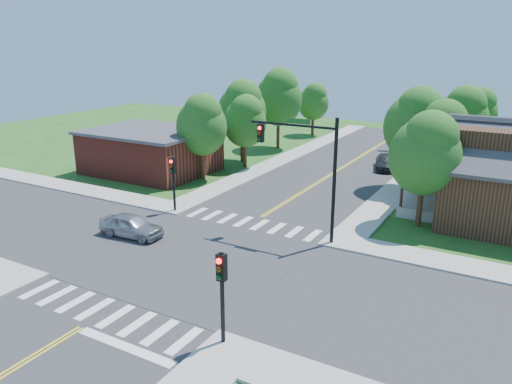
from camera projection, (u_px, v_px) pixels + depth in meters
The scene contains 25 objects.
ground at pixel (193, 260), 26.32m from camera, with size 100.00×100.00×0.00m, color #235119.
road_ns at pixel (193, 259), 26.31m from camera, with size 10.00×90.00×0.04m, color #2D2D30.
road_ew at pixel (193, 259), 26.31m from camera, with size 90.00×10.00×0.04m, color #2D2D30.
intersection_patch at pixel (193, 260), 26.32m from camera, with size 10.20×10.20×0.06m, color #2D2D30.
sidewalk_nw at pixel (157, 162), 46.92m from camera, with size 40.00×40.00×0.14m.
crosswalk_north at pixel (251, 223), 31.46m from camera, with size 8.85×2.00×0.01m.
crosswalk_south at pixel (105, 312), 21.15m from camera, with size 8.85×2.00×0.01m.
centerline at pixel (193, 259), 26.30m from camera, with size 0.30×90.00×0.01m.
stop_bar at pixel (126, 348), 18.82m from camera, with size 4.60×0.45×0.09m, color white.
signal_mast_ne at pixel (306, 158), 27.70m from camera, with size 5.30×0.42×7.20m.
signal_pole_se at pixel (222, 282), 18.22m from camera, with size 0.34×0.42×3.80m.
signal_pole_nw at pixel (173, 174), 32.82m from camera, with size 0.34×0.42×3.80m.
building_nw at pixel (151, 150), 43.45m from camera, with size 10.40×8.40×3.73m.
tree_e_a at pixel (426, 152), 29.63m from camera, with size 4.28×4.06×7.27m.
tree_e_b at pixel (440, 134), 35.34m from camera, with size 4.26×4.05×7.25m.
tree_e_c at pixel (462, 116), 42.01m from camera, with size 4.47×4.24×7.59m.
tree_e_d at pixel (478, 110), 49.60m from camera, with size 3.95×3.76×6.72m.
tree_w_a at pixel (202, 123), 40.15m from camera, with size 4.20×3.99×7.14m.
tree_w_b at pixel (242, 108), 46.02m from camera, with size 4.56×4.33×7.75m.
tree_w_c at pixel (279, 96), 51.84m from camera, with size 4.98×4.73×8.46m.
tree_w_d at pixel (314, 101), 59.66m from camera, with size 3.72×3.54×6.33m.
tree_house at pixel (416, 123), 37.19m from camera, with size 4.68×4.45×7.96m.
tree_bldg at pixel (245, 120), 44.07m from camera, with size 3.90×3.70×6.63m.
car_silver at pixel (131, 226), 29.21m from camera, with size 4.04×1.85×1.34m, color #A6A8AD.
car_dgrey at pixel (386, 162), 44.57m from camera, with size 2.91×4.65×1.26m, color #27282B.
Camera 1 is at (14.82, -19.32, 11.13)m, focal length 35.00 mm.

